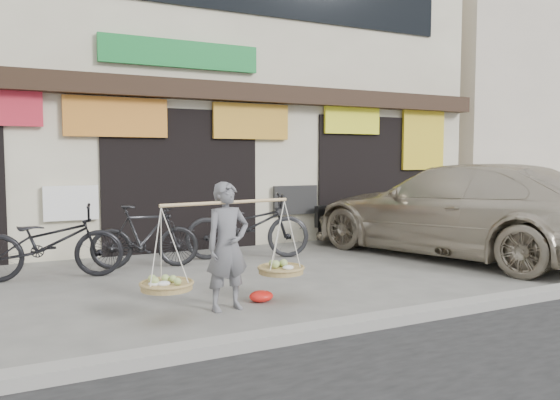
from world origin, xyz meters
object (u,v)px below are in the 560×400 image
street_vendor (227,252)px  suv (457,210)px  bike_2 (248,226)px  bike_1 (145,237)px  bike_0 (49,242)px

street_vendor → suv: suv is taller
bike_2 → suv: size_ratio=0.35×
bike_1 → bike_0: bearing=110.0°
bike_0 → suv: bearing=-92.2°
bike_0 → suv: (6.76, -1.22, 0.29)m
bike_0 → bike_1: (1.44, 0.20, -0.03)m
bike_1 → suv: size_ratio=0.28×
bike_2 → suv: suv is taller
bike_1 → bike_2: bike_2 is taller
bike_1 → suv: (5.32, -1.42, 0.32)m
bike_2 → street_vendor: bearing=170.3°
bike_0 → bike_1: bike_0 is taller
suv → street_vendor: bearing=0.9°
bike_2 → suv: (3.50, -1.47, 0.26)m
bike_1 → suv: bearing=-92.7°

